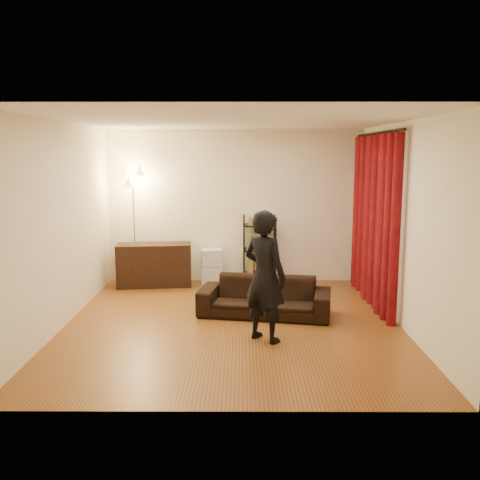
{
  "coord_description": "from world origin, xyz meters",
  "views": [
    {
      "loc": [
        0.13,
        -6.97,
        2.29
      ],
      "look_at": [
        0.1,
        0.3,
        1.1
      ],
      "focal_mm": 40.0,
      "sensor_mm": 36.0,
      "label": 1
    }
  ],
  "objects_px": {
    "storage_boxes": "(211,266)",
    "wire_shelf": "(259,250)",
    "floor_lamp": "(134,228)",
    "person": "(265,276)",
    "media_cabinet": "(154,265)",
    "sofa": "(265,297)"
  },
  "relations": [
    {
      "from": "sofa",
      "to": "person",
      "type": "distance_m",
      "value": 1.15
    },
    {
      "from": "person",
      "to": "floor_lamp",
      "type": "xyz_separation_m",
      "value": [
        -2.15,
        2.84,
        0.2
      ]
    },
    {
      "from": "person",
      "to": "floor_lamp",
      "type": "distance_m",
      "value": 3.57
    },
    {
      "from": "wire_shelf",
      "to": "person",
      "type": "bearing_deg",
      "value": -78.74
    },
    {
      "from": "person",
      "to": "storage_boxes",
      "type": "height_order",
      "value": "person"
    },
    {
      "from": "media_cabinet",
      "to": "wire_shelf",
      "type": "bearing_deg",
      "value": -0.03
    },
    {
      "from": "sofa",
      "to": "wire_shelf",
      "type": "relative_size",
      "value": 1.53
    },
    {
      "from": "sofa",
      "to": "floor_lamp",
      "type": "xyz_separation_m",
      "value": [
        -2.2,
        1.82,
        0.74
      ]
    },
    {
      "from": "person",
      "to": "wire_shelf",
      "type": "bearing_deg",
      "value": -50.9
    },
    {
      "from": "sofa",
      "to": "storage_boxes",
      "type": "height_order",
      "value": "storage_boxes"
    },
    {
      "from": "sofa",
      "to": "person",
      "type": "height_order",
      "value": "person"
    },
    {
      "from": "person",
      "to": "storage_boxes",
      "type": "xyz_separation_m",
      "value": [
        -0.82,
        2.95,
        -0.5
      ]
    },
    {
      "from": "person",
      "to": "floor_lamp",
      "type": "relative_size",
      "value": 0.8
    },
    {
      "from": "storage_boxes",
      "to": "floor_lamp",
      "type": "relative_size",
      "value": 0.3
    },
    {
      "from": "storage_boxes",
      "to": "wire_shelf",
      "type": "distance_m",
      "value": 0.9
    },
    {
      "from": "media_cabinet",
      "to": "storage_boxes",
      "type": "xyz_separation_m",
      "value": [
        0.98,
        0.23,
        -0.06
      ]
    },
    {
      "from": "sofa",
      "to": "storage_boxes",
      "type": "distance_m",
      "value": 2.12
    },
    {
      "from": "wire_shelf",
      "to": "sofa",
      "type": "bearing_deg",
      "value": -77.72
    },
    {
      "from": "wire_shelf",
      "to": "floor_lamp",
      "type": "xyz_separation_m",
      "value": [
        -2.18,
        -0.08,
        0.4
      ]
    },
    {
      "from": "sofa",
      "to": "media_cabinet",
      "type": "bearing_deg",
      "value": 147.27
    },
    {
      "from": "person",
      "to": "media_cabinet",
      "type": "relative_size",
      "value": 1.28
    },
    {
      "from": "sofa",
      "to": "media_cabinet",
      "type": "xyz_separation_m",
      "value": [
        -1.84,
        1.7,
        0.1
      ]
    }
  ]
}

